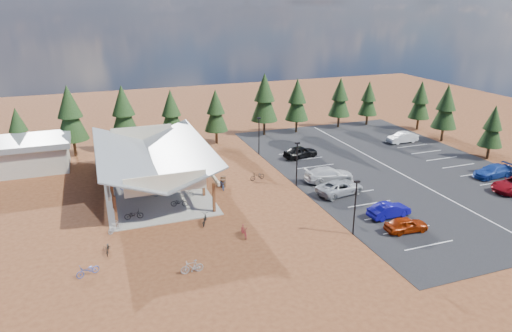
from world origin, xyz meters
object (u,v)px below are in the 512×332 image
object	(u,v)px
car_0	(406,225)
bike_4	(179,202)
bike_8	(108,248)
bike_2	(127,186)
bike_9	(115,227)
bike_pavilion	(152,155)
lamp_post_0	(355,204)
car_7	(493,171)
lamp_post_1	(297,161)
bike_7	(173,159)
car_3	(329,175)
bike_15	(202,178)
bike_12	(204,219)
car_9	(402,137)
bike_16	(257,176)
car_1	(389,210)
bike_0	(134,215)
bike_10	(88,270)
trash_bin_1	(223,180)
bike_3	(134,164)
car_4	(301,152)
bike_1	(151,193)
bike_13	(192,267)
bike_6	(173,172)
trash_bin_0	(223,183)
bike_5	(187,193)
bike_11	(244,231)
car_2	(340,187)
lamp_post_2	(259,133)
bike_14	(222,184)
outbuilding	(24,155)

from	to	relation	value
car_0	bike_4	bearing A→B (deg)	60.58
bike_8	bike_2	bearing A→B (deg)	83.73
bike_4	bike_9	xyz separation A→B (m)	(-6.42, -3.24, -0.04)
bike_pavilion	lamp_post_0	size ratio (longest dim) A/B	3.77
car_7	lamp_post_1	bearing A→B (deg)	-105.71
bike_7	car_3	xyz separation A→B (m)	(15.65, -12.48, 0.28)
bike_15	car_3	world-z (taller)	car_3
bike_12	car_9	xyz separation A→B (m)	(33.57, 15.46, 0.32)
bike_16	car_1	bearing A→B (deg)	20.92
bike_0	bike_2	distance (m)	7.66
bike_8	bike_15	size ratio (longest dim) A/B	0.93
bike_0	bike_10	xyz separation A→B (m)	(-4.25, -8.41, -0.09)
trash_bin_1	bike_3	bearing A→B (deg)	135.63
car_4	bike_10	bearing A→B (deg)	114.93
bike_2	bike_1	bearing A→B (deg)	-145.90
bike_3	bike_10	size ratio (longest dim) A/B	0.89
bike_13	car_0	world-z (taller)	car_0
bike_0	bike_13	xyz separation A→B (m)	(3.21, -10.72, -0.03)
car_7	bike_6	bearing A→B (deg)	-113.31
trash_bin_0	bike_5	bearing A→B (deg)	-161.47
bike_15	bike_7	bearing A→B (deg)	-29.53
lamp_post_1	bike_11	size ratio (longest dim) A/B	2.99
car_0	car_2	world-z (taller)	car_2
bike_1	bike_11	world-z (taller)	bike_1
lamp_post_1	bike_4	size ratio (longest dim) A/B	3.03
bike_8	lamp_post_2	bearing A→B (deg)	49.56
bike_6	car_3	xyz separation A→B (m)	(16.51, -8.14, 0.37)
bike_5	bike_13	world-z (taller)	bike_13
bike_14	bike_2	bearing A→B (deg)	164.20
bike_4	bike_pavilion	bearing A→B (deg)	33.52
bike_0	car_3	distance (m)	22.20
lamp_post_0	car_3	xyz separation A→B (m)	(4.09, 11.94, -2.11)
bike_4	trash_bin_0	bearing A→B (deg)	-38.34
bike_11	bike_12	world-z (taller)	bike_11
bike_pavilion	car_9	world-z (taller)	bike_pavilion
bike_1	car_7	size ratio (longest dim) A/B	0.33
bike_7	bike_9	distance (m)	18.68
bike_2	car_3	size ratio (longest dim) A/B	0.28
car_1	car_7	xyz separation A→B (m)	(17.85, 4.75, 0.03)
outbuilding	bike_2	world-z (taller)	outbuilding
lamp_post_1	bike_12	xyz separation A→B (m)	(-11.91, -5.51, -2.49)
bike_14	car_1	distance (m)	17.96
bike_7	car_7	bearing A→B (deg)	-109.77
car_7	bike_9	bearing A→B (deg)	-93.83
bike_3	bike_4	xyz separation A→B (m)	(3.01, -13.24, -0.03)
bike_11	car_0	size ratio (longest dim) A/B	0.44
bike_pavilion	trash_bin_1	world-z (taller)	bike_pavilion
trash_bin_0	bike_10	size ratio (longest dim) A/B	0.51
bike_14	car_7	size ratio (longest dim) A/B	0.37
trash_bin_0	car_3	bearing A→B (deg)	-12.29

